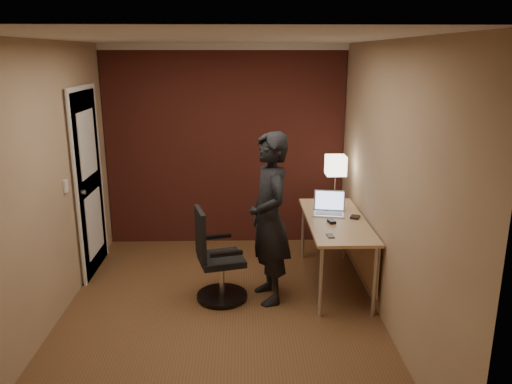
# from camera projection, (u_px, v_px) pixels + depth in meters

# --- Properties ---
(room) EXTENTS (4.00, 4.00, 4.00)m
(room) POSITION_uv_depth(u_px,v_px,m) (200.00, 143.00, 5.81)
(room) COLOR brown
(room) RESTS_ON ground
(desk) EXTENTS (0.60, 1.50, 0.73)m
(desk) POSITION_uv_depth(u_px,v_px,m) (342.00, 230.00, 5.19)
(desk) COLOR tan
(desk) RESTS_ON ground
(desk_lamp) EXTENTS (0.22, 0.22, 0.54)m
(desk_lamp) POSITION_uv_depth(u_px,v_px,m) (336.00, 166.00, 5.67)
(desk_lamp) COLOR silver
(desk_lamp) RESTS_ON desk
(laptop) EXTENTS (0.37, 0.32, 0.23)m
(laptop) POSITION_uv_depth(u_px,v_px,m) (329.00, 207.00, 5.33)
(laptop) COLOR silver
(laptop) RESTS_ON desk
(mouse) EXTENTS (0.08, 0.11, 0.03)m
(mouse) POSITION_uv_depth(u_px,v_px,m) (332.00, 222.00, 5.02)
(mouse) COLOR black
(mouse) RESTS_ON desk
(phone) EXTENTS (0.07, 0.12, 0.01)m
(phone) POSITION_uv_depth(u_px,v_px,m) (330.00, 236.00, 4.66)
(phone) COLOR black
(phone) RESTS_ON desk
(wallet) EXTENTS (0.13, 0.14, 0.02)m
(wallet) POSITION_uv_depth(u_px,v_px,m) (355.00, 217.00, 5.18)
(wallet) COLOR black
(wallet) RESTS_ON desk
(office_chair) EXTENTS (0.52, 0.58, 0.93)m
(office_chair) POSITION_uv_depth(u_px,v_px,m) (215.00, 261.00, 4.89)
(office_chair) COLOR black
(office_chair) RESTS_ON ground
(person) EXTENTS (0.54, 0.70, 1.68)m
(person) POSITION_uv_depth(u_px,v_px,m) (269.00, 219.00, 4.81)
(person) COLOR black
(person) RESTS_ON ground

